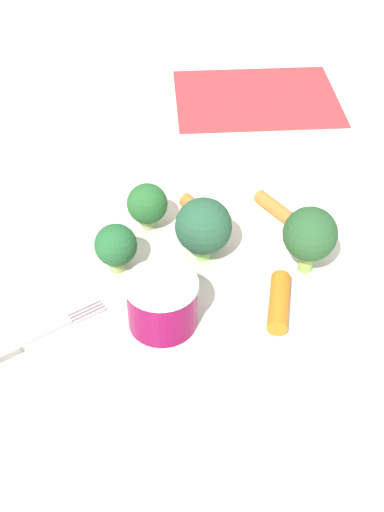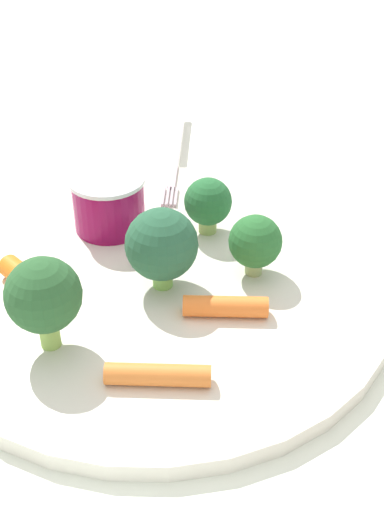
% 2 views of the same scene
% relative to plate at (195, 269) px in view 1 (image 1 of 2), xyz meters
% --- Properties ---
extents(ground_plane, '(2.40, 2.40, 0.00)m').
position_rel_plate_xyz_m(ground_plane, '(0.00, 0.00, -0.01)').
color(ground_plane, white).
extents(plate, '(0.31, 0.31, 0.01)m').
position_rel_plate_xyz_m(plate, '(0.00, 0.00, 0.00)').
color(plate, silver).
rests_on(plate, ground_plane).
extents(sauce_cup, '(0.06, 0.06, 0.04)m').
position_rel_plate_xyz_m(sauce_cup, '(-0.05, -0.06, 0.03)').
color(sauce_cup, maroon).
rests_on(sauce_cup, plate).
extents(broccoli_floret_0, '(0.04, 0.04, 0.04)m').
position_rel_plate_xyz_m(broccoli_floret_0, '(-0.02, 0.06, 0.03)').
color(broccoli_floret_0, '#98AF6D').
rests_on(broccoli_floret_0, plate).
extents(broccoli_floret_1, '(0.04, 0.04, 0.04)m').
position_rel_plate_xyz_m(broccoli_floret_1, '(-0.06, 0.02, 0.03)').
color(broccoli_floret_1, '#95B25F').
rests_on(broccoli_floret_1, plate).
extents(broccoli_floret_2, '(0.05, 0.05, 0.06)m').
position_rel_plate_xyz_m(broccoli_floret_2, '(0.01, 0.01, 0.04)').
color(broccoli_floret_2, '#82C55C').
rests_on(broccoli_floret_2, plate).
extents(broccoli_floret_3, '(0.04, 0.04, 0.06)m').
position_rel_plate_xyz_m(broccoli_floret_3, '(0.08, -0.04, 0.04)').
color(broccoli_floret_3, '#97C057').
rests_on(broccoli_floret_3, plate).
extents(carrot_stick_0, '(0.03, 0.06, 0.01)m').
position_rel_plate_xyz_m(carrot_stick_0, '(0.09, 0.04, 0.01)').
color(carrot_stick_0, orange).
rests_on(carrot_stick_0, plate).
extents(carrot_stick_1, '(0.03, 0.05, 0.01)m').
position_rel_plate_xyz_m(carrot_stick_1, '(0.03, 0.05, 0.01)').
color(carrot_stick_1, orange).
rests_on(carrot_stick_1, plate).
extents(carrot_stick_2, '(0.04, 0.06, 0.02)m').
position_rel_plate_xyz_m(carrot_stick_2, '(0.04, -0.07, 0.01)').
color(carrot_stick_2, orange).
rests_on(carrot_stick_2, plate).
extents(napkin, '(0.23, 0.20, 0.00)m').
position_rel_plate_xyz_m(napkin, '(0.17, 0.27, -0.00)').
color(napkin, '#AD373B').
rests_on(napkin, ground_plane).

